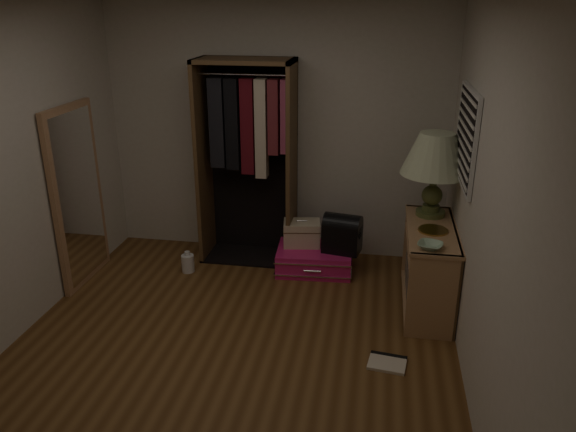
# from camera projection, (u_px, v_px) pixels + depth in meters

# --- Properties ---
(ground) EXTENTS (4.00, 4.00, 0.00)m
(ground) POSITION_uv_depth(u_px,v_px,m) (230.00, 353.00, 4.36)
(ground) COLOR brown
(ground) RESTS_ON ground
(room_walls) EXTENTS (3.52, 4.02, 2.60)m
(room_walls) POSITION_uv_depth(u_px,v_px,m) (234.00, 166.00, 3.85)
(room_walls) COLOR beige
(room_walls) RESTS_ON ground
(console_bookshelf) EXTENTS (0.42, 1.12, 0.75)m
(console_bookshelf) POSITION_uv_depth(u_px,v_px,m) (428.00, 264.00, 4.94)
(console_bookshelf) COLOR #A97A51
(console_bookshelf) RESTS_ON ground
(open_wardrobe) EXTENTS (0.95, 0.50, 2.05)m
(open_wardrobe) POSITION_uv_depth(u_px,v_px,m) (249.00, 145.00, 5.59)
(open_wardrobe) COLOR brown
(open_wardrobe) RESTS_ON ground
(floor_mirror) EXTENTS (0.06, 0.80, 1.70)m
(floor_mirror) POSITION_uv_depth(u_px,v_px,m) (78.00, 196.00, 5.24)
(floor_mirror) COLOR #AA7952
(floor_mirror) RESTS_ON ground
(pink_suitcase) EXTENTS (0.79, 0.59, 0.23)m
(pink_suitcase) POSITION_uv_depth(u_px,v_px,m) (314.00, 259.00, 5.67)
(pink_suitcase) COLOR #D31968
(pink_suitcase) RESTS_ON ground
(train_case) EXTENTS (0.40, 0.31, 0.27)m
(train_case) POSITION_uv_depth(u_px,v_px,m) (302.00, 233.00, 5.67)
(train_case) COLOR #C4B496
(train_case) RESTS_ON pink_suitcase
(black_bag) EXTENTS (0.40, 0.30, 0.39)m
(black_bag) POSITION_uv_depth(u_px,v_px,m) (342.00, 232.00, 5.50)
(black_bag) COLOR black
(black_bag) RESTS_ON pink_suitcase
(table_lamp) EXTENTS (0.63, 0.63, 0.75)m
(table_lamp) POSITION_uv_depth(u_px,v_px,m) (436.00, 156.00, 4.86)
(table_lamp) COLOR #475328
(table_lamp) RESTS_ON console_bookshelf
(brass_tray) EXTENTS (0.31, 0.31, 0.01)m
(brass_tray) POSITION_uv_depth(u_px,v_px,m) (433.00, 230.00, 4.71)
(brass_tray) COLOR #AC8942
(brass_tray) RESTS_ON console_bookshelf
(ceramic_bowl) EXTENTS (0.24, 0.24, 0.05)m
(ceramic_bowl) POSITION_uv_depth(u_px,v_px,m) (430.00, 246.00, 4.37)
(ceramic_bowl) COLOR #9BB99A
(ceramic_bowl) RESTS_ON console_bookshelf
(white_jug) EXTENTS (0.13, 0.13, 0.22)m
(white_jug) POSITION_uv_depth(u_px,v_px,m) (188.00, 263.00, 5.63)
(white_jug) COLOR silver
(white_jug) RESTS_ON ground
(floor_book) EXTENTS (0.31, 0.26, 0.03)m
(floor_book) POSITION_uv_depth(u_px,v_px,m) (387.00, 362.00, 4.24)
(floor_book) COLOR beige
(floor_book) RESTS_ON ground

